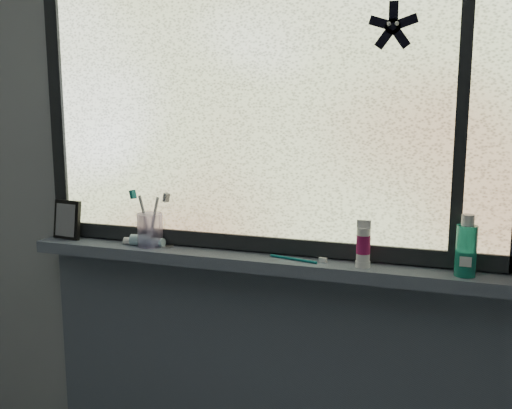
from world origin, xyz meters
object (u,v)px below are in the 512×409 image
object	(u,v)px
vanity_mirror	(67,220)
cream_tube	(363,242)
mouthwash_bottle	(466,245)
toothbrush_cup	(150,230)

from	to	relation	value
vanity_mirror	cream_tube	distance (m)	1.07
mouthwash_bottle	cream_tube	world-z (taller)	mouthwash_bottle
mouthwash_bottle	cream_tube	xyz separation A→B (m)	(-0.29, -0.00, -0.01)
toothbrush_cup	cream_tube	distance (m)	0.73
vanity_mirror	cream_tube	world-z (taller)	vanity_mirror
vanity_mirror	mouthwash_bottle	xyz separation A→B (m)	(1.36, -0.02, 0.02)
vanity_mirror	toothbrush_cup	bearing A→B (deg)	6.48
toothbrush_cup	cream_tube	bearing A→B (deg)	-1.80
mouthwash_bottle	vanity_mirror	bearing A→B (deg)	179.20
vanity_mirror	toothbrush_cup	size ratio (longest dim) A/B	1.23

